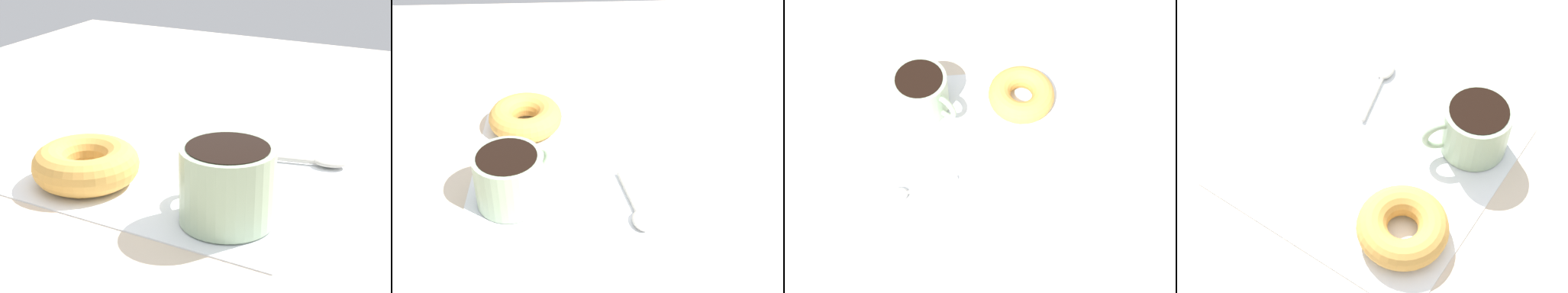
% 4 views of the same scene
% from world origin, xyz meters
% --- Properties ---
extents(ground_plane, '(1.20, 1.20, 0.02)m').
position_xyz_m(ground_plane, '(0.00, 0.00, -0.01)').
color(ground_plane, beige).
extents(napkin, '(0.33, 0.33, 0.00)m').
position_xyz_m(napkin, '(0.02, 0.03, 0.00)').
color(napkin, white).
rests_on(napkin, ground_plane).
extents(coffee_cup, '(0.10, 0.10, 0.07)m').
position_xyz_m(coffee_cup, '(-0.06, 0.13, 0.04)').
color(coffee_cup, '#9EB793').
rests_on(coffee_cup, napkin).
extents(donut, '(0.11, 0.11, 0.04)m').
position_xyz_m(donut, '(0.10, 0.12, 0.02)').
color(donut, gold).
rests_on(donut, napkin).
extents(spoon, '(0.11, 0.04, 0.01)m').
position_xyz_m(spoon, '(-0.10, -0.03, 0.01)').
color(spoon, '#B7B2A8').
rests_on(spoon, napkin).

